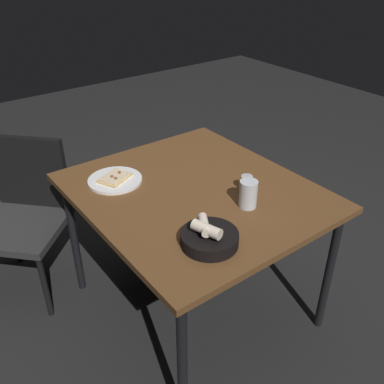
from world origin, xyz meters
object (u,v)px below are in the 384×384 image
object	(u,v)px
chair_near	(25,208)
beer_glass	(248,195)
bread_basket	(209,237)
dining_table	(195,201)
pizza_plate	(115,180)
pepper_shaker	(246,184)

from	to	relation	value
chair_near	beer_glass	bearing A→B (deg)	-54.65
bread_basket	dining_table	bearing A→B (deg)	60.72
pizza_plate	dining_table	bearing A→B (deg)	-48.28
beer_glass	pepper_shaker	bearing A→B (deg)	49.65
bread_basket	pepper_shaker	size ratio (longest dim) A/B	2.89
dining_table	chair_near	bearing A→B (deg)	129.13
dining_table	beer_glass	xyz separation A→B (m)	(0.10, -0.25, 0.11)
pizza_plate	pepper_shaker	size ratio (longest dim) A/B	3.36
beer_glass	pepper_shaker	world-z (taller)	beer_glass
dining_table	pizza_plate	xyz separation A→B (m)	(-0.26, 0.29, 0.07)
pizza_plate	bread_basket	distance (m)	0.65
dining_table	pepper_shaker	world-z (taller)	pepper_shaker
pizza_plate	chair_near	distance (m)	0.61
pizza_plate	bread_basket	world-z (taller)	bread_basket
pepper_shaker	chair_near	distance (m)	1.21
pizza_plate	beer_glass	size ratio (longest dim) A/B	2.10
dining_table	pepper_shaker	bearing A→B (deg)	-38.92
pizza_plate	beer_glass	world-z (taller)	beer_glass
pizza_plate	chair_near	bearing A→B (deg)	127.32
pizza_plate	chair_near	size ratio (longest dim) A/B	0.30
dining_table	chair_near	xyz separation A→B (m)	(-0.59, 0.73, -0.19)
bread_basket	beer_glass	distance (m)	0.32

